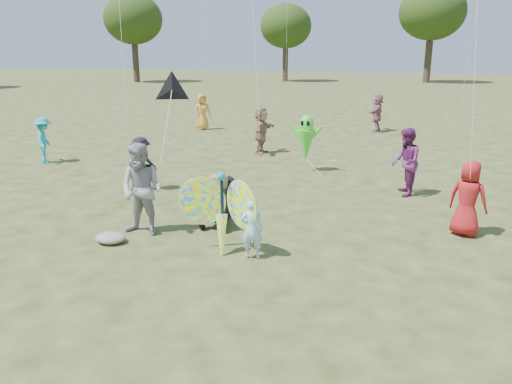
% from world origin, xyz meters
% --- Properties ---
extents(ground, '(160.00, 160.00, 0.00)m').
position_xyz_m(ground, '(0.00, 0.00, 0.00)').
color(ground, '#51592B').
rests_on(ground, ground).
extents(child_girl, '(0.46, 0.37, 1.10)m').
position_xyz_m(child_girl, '(-0.12, 1.04, 0.55)').
color(child_girl, '#ABD8F2').
rests_on(child_girl, ground).
extents(adult_man, '(0.92, 0.72, 1.86)m').
position_xyz_m(adult_man, '(-2.60, 1.48, 0.93)').
color(adult_man, '#9C9CA1').
rests_on(adult_man, ground).
extents(grey_bag, '(0.60, 0.49, 0.19)m').
position_xyz_m(grey_bag, '(-2.96, 0.84, 0.10)').
color(grey_bag, gray).
rests_on(grey_bag, ground).
extents(crowd_a, '(0.87, 0.71, 1.53)m').
position_xyz_m(crowd_a, '(3.55, 3.55, 0.76)').
color(crowd_a, '#A91B1C').
rests_on(crowd_a, ground).
extents(crowd_b, '(0.80, 1.05, 1.43)m').
position_xyz_m(crowd_b, '(-4.38, 4.33, 0.72)').
color(crowd_b, black).
rests_on(crowd_b, ground).
extents(crowd_d, '(0.56, 1.58, 1.69)m').
position_xyz_m(crowd_d, '(-2.97, 10.10, 0.84)').
color(crowd_d, '#A37B64').
rests_on(crowd_d, ground).
extents(crowd_e, '(0.81, 0.95, 1.74)m').
position_xyz_m(crowd_e, '(2.22, 6.13, 0.87)').
color(crowd_e, '#6A235F').
rests_on(crowd_e, ground).
extents(crowd_g, '(0.96, 0.91, 1.65)m').
position_xyz_m(crowd_g, '(-7.35, 14.50, 0.83)').
color(crowd_g, gold).
rests_on(crowd_g, ground).
extents(crowd_i, '(0.99, 1.12, 1.50)m').
position_xyz_m(crowd_i, '(-9.21, 6.26, 0.75)').
color(crowd_i, '#21A8B3').
rests_on(crowd_i, ground).
extents(crowd_j, '(0.61, 1.62, 1.72)m').
position_xyz_m(crowd_j, '(0.41, 16.64, 0.86)').
color(crowd_j, '#A55E78').
rests_on(crowd_j, ground).
extents(jogging_stroller, '(0.56, 1.08, 1.09)m').
position_xyz_m(jogging_stroller, '(-1.34, 2.49, 0.61)').
color(jogging_stroller, black).
rests_on(jogging_stroller, ground).
extents(butterfly_kite, '(1.74, 0.75, 1.72)m').
position_xyz_m(butterfly_kite, '(-0.72, 1.11, 0.76)').
color(butterfly_kite, '#F25026').
rests_on(butterfly_kite, ground).
extents(delta_kite_rig, '(0.89, 1.66, 1.70)m').
position_xyz_m(delta_kite_rig, '(-2.60, 2.91, 2.78)').
color(delta_kite_rig, black).
rests_on(delta_kite_rig, ground).
extents(alien_kite, '(1.12, 0.69, 1.74)m').
position_xyz_m(alien_kite, '(-0.80, 7.89, 0.97)').
color(alien_kite, '#3FE134').
rests_on(alien_kite, ground).
extents(tree_line, '(91.78, 33.60, 10.79)m').
position_xyz_m(tree_line, '(3.67, 44.99, 6.86)').
color(tree_line, '#3A2D21').
rests_on(tree_line, ground).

